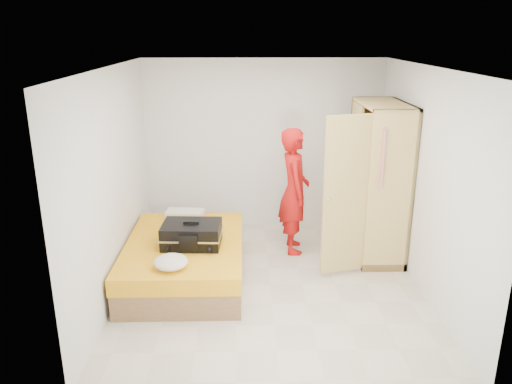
{
  "coord_description": "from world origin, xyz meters",
  "views": [
    {
      "loc": [
        -0.31,
        -5.47,
        2.98
      ],
      "look_at": [
        -0.15,
        0.62,
        1.0
      ],
      "focal_mm": 35.0,
      "sensor_mm": 36.0,
      "label": 1
    }
  ],
  "objects_px": {
    "round_cushion": "(171,262)",
    "wardrobe": "(376,186)",
    "suitcase": "(192,234)",
    "bed": "(185,260)",
    "person": "(294,191)"
  },
  "relations": [
    {
      "from": "round_cushion",
      "to": "bed",
      "type": "bearing_deg",
      "value": 85.0
    },
    {
      "from": "wardrobe",
      "to": "suitcase",
      "type": "bearing_deg",
      "value": -162.61
    },
    {
      "from": "suitcase",
      "to": "wardrobe",
      "type": "bearing_deg",
      "value": 20.64
    },
    {
      "from": "suitcase",
      "to": "round_cushion",
      "type": "distance_m",
      "value": 0.64
    },
    {
      "from": "suitcase",
      "to": "person",
      "type": "bearing_deg",
      "value": 38.54
    },
    {
      "from": "round_cushion",
      "to": "wardrobe",
      "type": "bearing_deg",
      "value": 27.98
    },
    {
      "from": "bed",
      "to": "wardrobe",
      "type": "xyz_separation_m",
      "value": [
        2.5,
        0.64,
        0.75
      ]
    },
    {
      "from": "person",
      "to": "suitcase",
      "type": "height_order",
      "value": "person"
    },
    {
      "from": "round_cushion",
      "to": "suitcase",
      "type": "bearing_deg",
      "value": 74.54
    },
    {
      "from": "wardrobe",
      "to": "suitcase",
      "type": "xyz_separation_m",
      "value": [
        -2.4,
        -0.75,
        -0.36
      ]
    },
    {
      "from": "bed",
      "to": "round_cushion",
      "type": "distance_m",
      "value": 0.79
    },
    {
      "from": "bed",
      "to": "person",
      "type": "distance_m",
      "value": 1.77
    },
    {
      "from": "person",
      "to": "round_cushion",
      "type": "xyz_separation_m",
      "value": [
        -1.5,
        -1.55,
        -0.3
      ]
    },
    {
      "from": "bed",
      "to": "suitcase",
      "type": "bearing_deg",
      "value": -46.25
    },
    {
      "from": "bed",
      "to": "suitcase",
      "type": "relative_size",
      "value": 2.73
    }
  ]
}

